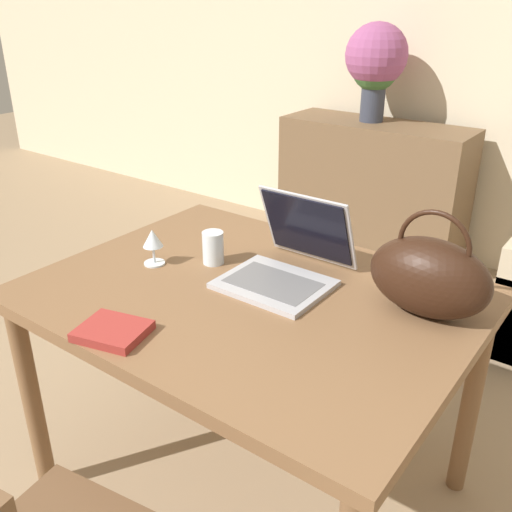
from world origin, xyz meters
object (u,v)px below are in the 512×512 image
object	(u,v)px
flower_vase	(376,62)
wine_glass	(153,241)
drinking_glass	(213,248)
laptop	(290,257)
handbag	(429,276)

from	to	relation	value
flower_vase	wine_glass	bearing A→B (deg)	-83.20
drinking_glass	wine_glass	distance (m)	0.19
drinking_glass	flower_vase	world-z (taller)	flower_vase
drinking_glass	flower_vase	bearing A→B (deg)	101.51
laptop	drinking_glass	distance (m)	0.26
drinking_glass	handbag	bearing A→B (deg)	8.40
wine_glass	handbag	xyz separation A→B (m)	(0.82, 0.22, 0.03)
handbag	flower_vase	xyz separation A→B (m)	(-1.06, 1.82, 0.33)
drinking_glass	wine_glass	bearing A→B (deg)	-140.60
flower_vase	drinking_glass	bearing A→B (deg)	-78.49
flower_vase	handbag	bearing A→B (deg)	-59.71
laptop	handbag	bearing A→B (deg)	4.78
laptop	wine_glass	distance (m)	0.44
handbag	drinking_glass	bearing A→B (deg)	-171.60
drinking_glass	handbag	xyz separation A→B (m)	(0.67, 0.10, 0.06)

